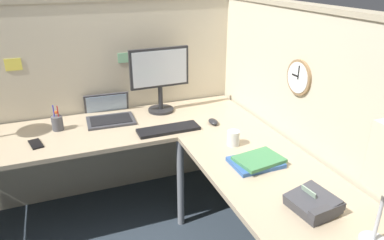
# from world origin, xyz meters

# --- Properties ---
(cubicle_wall_back) EXTENTS (2.57, 0.12, 1.58)m
(cubicle_wall_back) POSITION_xyz_m (-0.36, 0.87, 0.79)
(cubicle_wall_back) COLOR beige
(cubicle_wall_back) RESTS_ON ground
(cubicle_wall_right) EXTENTS (0.12, 2.37, 1.58)m
(cubicle_wall_right) POSITION_xyz_m (0.87, -0.27, 0.79)
(cubicle_wall_right) COLOR beige
(cubicle_wall_right) RESTS_ON ground
(desk) EXTENTS (2.35, 2.15, 0.73)m
(desk) POSITION_xyz_m (-0.15, -0.05, 0.63)
(desk) COLOR tan
(desk) RESTS_ON ground
(monitor) EXTENTS (0.46, 0.20, 0.50)m
(monitor) POSITION_xyz_m (0.17, 0.64, 1.02)
(monitor) COLOR #232326
(monitor) RESTS_ON desk
(laptop) EXTENTS (0.35, 0.39, 0.22)m
(laptop) POSITION_xyz_m (-0.23, 0.66, 0.75)
(laptop) COLOR #38383D
(laptop) RESTS_ON desk
(keyboard) EXTENTS (0.43, 0.15, 0.02)m
(keyboard) POSITION_xyz_m (0.11, 0.26, 0.74)
(keyboard) COLOR black
(keyboard) RESTS_ON desk
(computer_mouse) EXTENTS (0.06, 0.10, 0.03)m
(computer_mouse) POSITION_xyz_m (0.45, 0.26, 0.75)
(computer_mouse) COLOR #232326
(computer_mouse) RESTS_ON desk
(pen_cup) EXTENTS (0.08, 0.08, 0.18)m
(pen_cup) POSITION_xyz_m (-0.60, 0.55, 0.78)
(pen_cup) COLOR #4C4C51
(pen_cup) RESTS_ON desk
(cell_phone) EXTENTS (0.10, 0.16, 0.01)m
(cell_phone) POSITION_xyz_m (-0.74, 0.36, 0.73)
(cell_phone) COLOR black
(cell_phone) RESTS_ON desk
(office_phone) EXTENTS (0.21, 0.22, 0.11)m
(office_phone) POSITION_xyz_m (0.47, -0.83, 0.77)
(office_phone) COLOR #38383D
(office_phone) RESTS_ON desk
(book_stack) EXTENTS (0.30, 0.23, 0.04)m
(book_stack) POSITION_xyz_m (0.44, -0.36, 0.75)
(book_stack) COLOR #335999
(book_stack) RESTS_ON desk
(coffee_mug) EXTENTS (0.08, 0.08, 0.10)m
(coffee_mug) POSITION_xyz_m (0.43, -0.09, 0.78)
(coffee_mug) COLOR silver
(coffee_mug) RESTS_ON desk
(wall_clock) EXTENTS (0.04, 0.22, 0.22)m
(wall_clock) POSITION_xyz_m (0.82, -0.18, 1.16)
(wall_clock) COLOR olive
(pinned_note_leftmost) EXTENTS (0.09, 0.00, 0.08)m
(pinned_note_leftmost) POSITION_xyz_m (-0.06, 0.82, 1.14)
(pinned_note_leftmost) COLOR #8CCC99
(pinned_note_middle) EXTENTS (0.11, 0.00, 0.08)m
(pinned_note_middle) POSITION_xyz_m (-0.83, 0.82, 1.15)
(pinned_note_middle) COLOR #EAD84C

